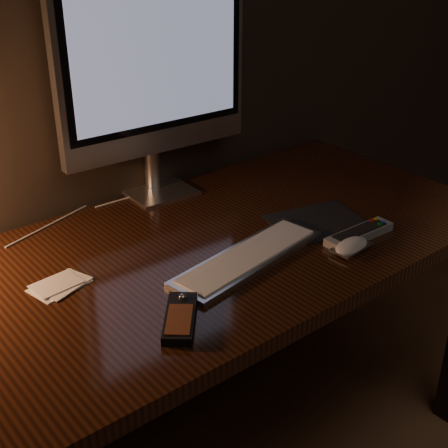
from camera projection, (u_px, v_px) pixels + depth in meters
desk at (185, 280)px, 1.62m from camera, size 1.60×0.75×0.75m
monitor at (155, 73)px, 1.64m from camera, size 0.56×0.17×0.59m
keyboard at (248, 257)px, 1.45m from camera, size 0.44×0.18×0.02m
mousepad at (318, 222)px, 1.63m from camera, size 0.27×0.24×0.00m
mouse at (351, 247)px, 1.49m from camera, size 0.11×0.07×0.02m
media_remote at (180, 318)px, 1.23m from camera, size 0.15×0.16×0.03m
tv_remote at (359, 234)px, 1.55m from camera, size 0.20×0.06×0.03m
papers at (59, 285)px, 1.36m from camera, size 0.14×0.10×0.01m
cable at (96, 211)px, 1.69m from camera, size 0.54×0.07×0.00m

